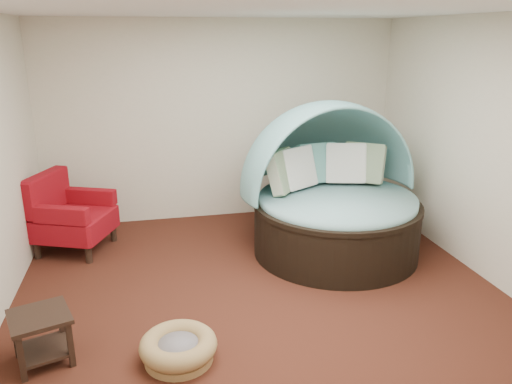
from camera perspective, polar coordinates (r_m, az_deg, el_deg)
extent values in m
plane|color=#491E14|center=(5.28, 0.65, -11.71)|extent=(5.00, 5.00, 0.00)
plane|color=beige|center=(7.16, -3.92, 8.04)|extent=(5.00, 0.00, 5.00)
plane|color=beige|center=(2.54, 13.94, -10.84)|extent=(5.00, 0.00, 5.00)
plane|color=beige|center=(5.85, 25.38, 4.18)|extent=(0.00, 5.00, 5.00)
plane|color=white|center=(4.61, 0.78, 20.25)|extent=(5.00, 5.00, 0.00)
cylinder|color=black|center=(6.20, 9.08, -4.23)|extent=(2.25, 2.25, 0.61)
cylinder|color=black|center=(6.09, 9.23, -1.38)|extent=(2.27, 2.27, 0.06)
cylinder|color=#7CA3AF|center=(6.07, 9.25, -0.99)|extent=(2.13, 2.13, 0.13)
cube|color=#3D6E43|center=(6.03, 2.96, 2.38)|extent=(0.54, 0.58, 0.53)
cube|color=silver|center=(6.18, 4.73, 2.73)|extent=(0.59, 0.51, 0.53)
cube|color=#5B9F9A|center=(6.44, 6.98, 3.28)|extent=(0.54, 0.36, 0.53)
cube|color=silver|center=(6.49, 10.18, 3.24)|extent=(0.56, 0.41, 0.53)
cube|color=#3D6E43|center=(6.56, 12.26, 3.27)|extent=(0.58, 0.54, 0.53)
cylinder|color=olive|center=(4.41, -8.79, -18.08)|extent=(0.58, 0.58, 0.07)
torus|color=olive|center=(4.34, -8.86, -16.91)|extent=(0.65, 0.65, 0.16)
cylinder|color=slate|center=(4.36, -8.85, -17.15)|extent=(0.39, 0.39, 0.10)
cylinder|color=black|center=(6.59, -23.72, -6.15)|extent=(0.10, 0.10, 0.20)
cylinder|color=black|center=(7.10, -20.84, -4.10)|extent=(0.10, 0.10, 0.20)
cylinder|color=black|center=(6.26, -18.58, -6.80)|extent=(0.10, 0.10, 0.20)
cylinder|color=black|center=(6.80, -15.98, -4.58)|extent=(0.10, 0.10, 0.20)
cube|color=#960602|center=(6.59, -20.00, -3.41)|extent=(1.09, 1.09, 0.29)
cube|color=#960602|center=(6.64, -22.85, -0.04)|extent=(0.46, 0.83, 0.49)
cube|color=#960602|center=(6.20, -21.37, -2.48)|extent=(0.67, 0.38, 0.20)
cube|color=#960602|center=(6.78, -18.36, -0.47)|extent=(0.67, 0.38, 0.20)
cube|color=black|center=(4.49, -23.55, -12.93)|extent=(0.58, 0.58, 0.04)
cube|color=black|center=(4.64, -23.07, -16.24)|extent=(0.51, 0.51, 0.03)
cube|color=black|center=(4.43, -25.24, -16.89)|extent=(0.06, 0.06, 0.40)
cube|color=black|center=(4.74, -25.80, -14.58)|extent=(0.06, 0.06, 0.40)
cube|color=black|center=(4.46, -20.44, -16.02)|extent=(0.06, 0.06, 0.40)
cube|color=black|center=(4.77, -21.36, -13.78)|extent=(0.06, 0.06, 0.40)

